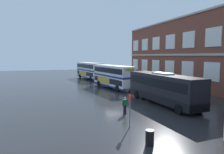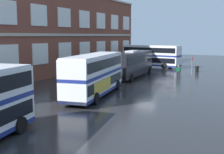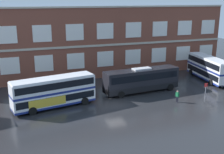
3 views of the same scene
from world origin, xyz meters
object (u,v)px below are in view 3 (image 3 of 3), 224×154
double_decker_middle (54,92)px  waiting_passenger (177,96)px  touring_coach (141,80)px  double_decker_far (209,68)px  bus_stand_flag (206,90)px

double_decker_middle → waiting_passenger: bearing=-13.7°
double_decker_middle → touring_coach: double_decker_middle is taller
double_decker_middle → waiting_passenger: size_ratio=6.64×
touring_coach → double_decker_far: bearing=8.9°
waiting_passenger → bus_stand_flag: (3.84, -1.07, 0.70)m
double_decker_middle → waiting_passenger: (16.40, -4.01, -1.22)m
waiting_passenger → bus_stand_flag: bearing=-15.5°
double_decker_far → waiting_passenger: 14.06m
double_decker_far → bus_stand_flag: bearing=-129.5°
double_decker_middle → double_decker_far: bearing=8.4°
waiting_passenger → bus_stand_flag: 4.05m
bus_stand_flag → waiting_passenger: bearing=164.5°
double_decker_middle → touring_coach: (13.68, 1.90, -0.24)m
touring_coach → double_decker_middle: bearing=-172.1°
double_decker_far → bus_stand_flag: 11.92m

